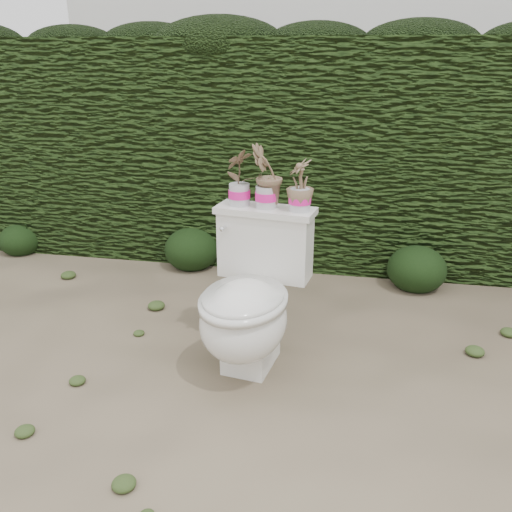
% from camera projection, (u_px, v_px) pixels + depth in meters
% --- Properties ---
extents(ground, '(60.00, 60.00, 0.00)m').
position_uv_depth(ground, '(294.00, 351.00, 2.91)').
color(ground, gray).
rests_on(ground, ground).
extents(hedge, '(8.00, 1.00, 1.60)m').
position_uv_depth(hedge, '(322.00, 151.00, 4.09)').
color(hedge, '#2A4216').
rests_on(hedge, ground).
extents(house_wall, '(8.00, 3.50, 4.00)m').
position_uv_depth(house_wall, '(393.00, 13.00, 7.60)').
color(house_wall, silver).
rests_on(house_wall, ground).
extents(toilet, '(0.55, 0.74, 0.78)m').
position_uv_depth(toilet, '(249.00, 303.00, 2.65)').
color(toilet, silver).
rests_on(toilet, ground).
extents(potted_plant_left, '(0.17, 0.17, 0.27)m').
position_uv_depth(potted_plant_left, '(239.00, 178.00, 2.70)').
color(potted_plant_left, '#267B26').
rests_on(potted_plant_left, toilet).
extents(potted_plant_center, '(0.21, 0.21, 0.30)m').
position_uv_depth(potted_plant_center, '(266.00, 178.00, 2.66)').
color(potted_plant_center, '#267B26').
rests_on(potted_plant_center, toilet).
extents(potted_plant_right, '(0.17, 0.17, 0.24)m').
position_uv_depth(potted_plant_right, '(300.00, 187.00, 2.61)').
color(potted_plant_right, '#267B26').
rests_on(potted_plant_right, toilet).
extents(liriope_clump_0, '(0.32, 0.32, 0.26)m').
position_uv_depth(liriope_clump_0, '(20.00, 237.00, 4.29)').
color(liriope_clump_0, black).
rests_on(liriope_clump_0, ground).
extents(liriope_clump_1, '(0.40, 0.40, 0.32)m').
position_uv_depth(liriope_clump_1, '(192.00, 245.00, 4.00)').
color(liriope_clump_1, black).
rests_on(liriope_clump_1, ground).
extents(liriope_clump_2, '(0.40, 0.40, 0.32)m').
position_uv_depth(liriope_clump_2, '(417.00, 265.00, 3.64)').
color(liriope_clump_2, black).
rests_on(liriope_clump_2, ground).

